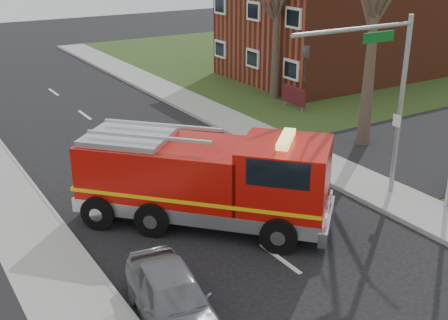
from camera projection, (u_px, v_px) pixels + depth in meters
ground at (280, 259)px, 17.31m from camera, size 120.00×120.00×0.00m
sidewalk_right at (416, 209)px, 20.34m from camera, size 2.40×80.00×0.15m
brick_building at (341, 24)px, 39.56m from camera, size 15.40×10.40×7.25m
health_center_sign at (294, 96)px, 32.04m from camera, size 0.12×2.00×1.40m
traffic_signal_mast at (379, 79)px, 19.35m from camera, size 5.29×0.18×6.80m
fire_engine at (207, 181)px, 19.04m from camera, size 7.82×8.09×3.39m
parked_car_maroon at (173, 298)px, 14.17m from camera, size 2.40×4.53×1.47m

